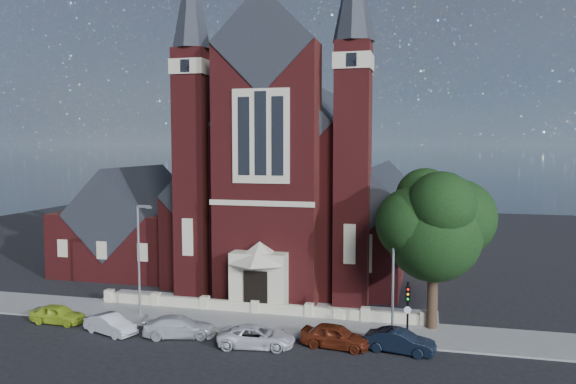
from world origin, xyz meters
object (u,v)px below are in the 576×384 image
Objects in this scene: church at (304,187)px; car_navy at (400,341)px; street_tree at (435,227)px; car_silver_a at (111,324)px; car_lime_van at (58,314)px; car_silver_b at (179,327)px; car_dark_red at (336,336)px; street_lamp_left at (140,253)px; car_white_suv at (257,337)px; street_lamp_right at (395,266)px; parish_hall at (136,229)px; traffic_signal at (408,305)px.

church is 25.34m from car_navy.
street_tree reaches higher than car_navy.
car_lime_van is at bearing 96.14° from car_silver_a.
car_navy reaches higher than car_silver_b.
car_navy is (13.93, 0.61, 0.01)m from car_silver_b.
car_silver_a is 18.59m from car_navy.
car_silver_b is 1.09× the size of car_dark_red.
street_lamp_left reaches higher than car_white_suv.
car_dark_red is (-3.33, -2.90, -3.87)m from street_lamp_right.
street_lamp_right is at bearing -145.74° from street_tree.
car_lime_van is at bearing -120.15° from church.
church is 21.76m from street_lamp_right.
street_lamp_left is 15.45m from car_dark_red.
street_lamp_left is (-7.91, -18.94, -3.59)m from church.
street_tree reaches higher than car_dark_red.
parish_hall is at bearing 156.74° from street_tree.
traffic_signal is 14.56m from car_silver_b.
parish_hall is 25.69m from car_white_suv.
street_tree is 22.23m from car_silver_a.
car_silver_b is at bearing -172.66° from traffic_signal.
parish_hall is at bearing 120.02° from street_lamp_left.
street_lamp_right is at bearing -41.40° from car_dark_red.
car_white_suv is at bearing 110.39° from car_dark_red.
church is 4.31× the size of street_lamp_left.
car_silver_b is at bearing 76.43° from car_white_suv.
street_lamp_right is at bearing -28.22° from parish_hall.
car_white_suv is 1.11× the size of car_dark_red.
parish_hall is 2.86× the size of car_dark_red.
car_silver_a is at bearing 81.25° from car_silver_b.
street_tree is 2.78× the size of car_lime_van.
car_lime_van is 19.44m from car_dark_red.
street_lamp_right is at bearing 20.52° from car_navy.
car_silver_b is (-3.32, -22.36, -7.51)m from church.
traffic_signal is (18.91, -1.57, -2.02)m from street_lamp_left.
church is 8.42× the size of car_navy.
traffic_signal is 0.86× the size of car_silver_b.
church reaches higher than street_tree.
car_silver_a is 9.99m from car_white_suv.
car_silver_a is 14.74m from car_dark_red.
car_navy is at bearing -63.99° from church.
car_navy is (10.61, -21.75, -7.50)m from church.
car_navy reaches higher than car_silver_a.
car_navy is (23.30, 0.09, 0.03)m from car_lime_van.
church is at bearing 67.34° from street_lamp_left.
traffic_signal is at bearing -29.98° from parish_hall.
car_silver_b is (-13.41, -3.42, -3.92)m from street_lamp_right.
street_tree is 5.70m from traffic_signal.
street_lamp_left is 6.83m from car_lime_van.
traffic_signal reaches higher than car_white_suv.
church is 8.99× the size of car_silver_a.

